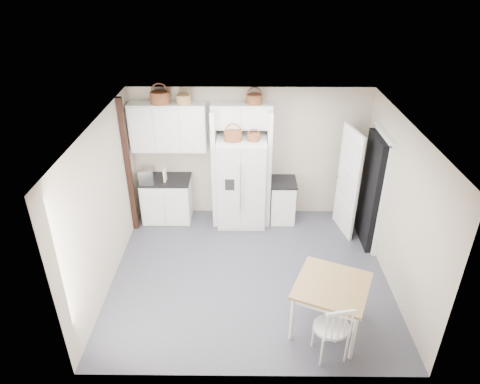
{
  "coord_description": "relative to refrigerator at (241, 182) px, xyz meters",
  "views": [
    {
      "loc": [
        -0.11,
        -5.61,
        4.66
      ],
      "look_at": [
        -0.17,
        0.4,
        1.33
      ],
      "focal_mm": 32.0,
      "sensor_mm": 36.0,
      "label": 1
    }
  ],
  "objects": [
    {
      "name": "toaster",
      "position": [
        -1.84,
        0.07,
        0.11
      ],
      "size": [
        0.3,
        0.21,
        0.19
      ],
      "primitive_type": "cube",
      "rotation": [
        0.0,
        0.0,
        0.21
      ],
      "color": "silver",
      "rests_on": "counter_left"
    },
    {
      "name": "basket_fridge_b",
      "position": [
        0.22,
        -0.1,
        0.94
      ],
      "size": [
        0.23,
        0.23,
        0.12
      ],
      "primitive_type": "cylinder",
      "color": "brown",
      "rests_on": "refrigerator"
    },
    {
      "name": "cookbook_cream",
      "position": [
        -1.45,
        0.0,
        0.14
      ],
      "size": [
        0.04,
        0.16,
        0.24
      ],
      "primitive_type": "cube",
      "rotation": [
        0.0,
        0.0,
        -0.02
      ],
      "color": "#F8EEB4",
      "rests_on": "counter_left"
    },
    {
      "name": "base_cab_right",
      "position": [
        0.81,
        0.08,
        -0.47
      ],
      "size": [
        0.47,
        0.56,
        0.82
      ],
      "primitive_type": "cube",
      "color": "white",
      "rests_on": "floor"
    },
    {
      "name": "ceiling",
      "position": [
        0.15,
        -1.62,
        1.72
      ],
      "size": [
        4.5,
        4.5,
        0.0
      ],
      "primitive_type": "plane",
      "color": "white",
      "rests_on": "wall_back"
    },
    {
      "name": "fridge_panel_left",
      "position": [
        -0.51,
        0.08,
        0.27
      ],
      "size": [
        0.08,
        0.6,
        2.3
      ],
      "primitive_type": "cube",
      "color": "white",
      "rests_on": "floor"
    },
    {
      "name": "basket_bridge_b",
      "position": [
        0.22,
        0.21,
        1.55
      ],
      "size": [
        0.29,
        0.29,
        0.16
      ],
      "primitive_type": "cylinder",
      "color": "brown",
      "rests_on": "bridge_cabinet"
    },
    {
      "name": "floor",
      "position": [
        0.15,
        -1.62,
        -0.88
      ],
      "size": [
        4.5,
        4.5,
        0.0
      ],
      "primitive_type": "plane",
      "color": "#393842",
      "rests_on": "ground"
    },
    {
      "name": "trim_post",
      "position": [
        -2.05,
        -0.27,
        0.42
      ],
      "size": [
        0.09,
        0.09,
        2.6
      ],
      "primitive_type": "cube",
      "color": "black",
      "rests_on": "floor"
    },
    {
      "name": "counter_left",
      "position": [
        -1.47,
        0.08,
        -0.0
      ],
      "size": [
        0.97,
        0.63,
        0.04
      ],
      "primitive_type": "cube",
      "color": "black",
      "rests_on": "base_cab_left"
    },
    {
      "name": "dining_table",
      "position": [
        1.24,
        -2.79,
        -0.49
      ],
      "size": [
        1.24,
        1.24,
        0.79
      ],
      "primitive_type": "cube",
      "rotation": [
        0.0,
        0.0,
        -0.4
      ],
      "color": "brown",
      "rests_on": "floor"
    },
    {
      "name": "upper_cabinet",
      "position": [
        -1.35,
        0.21,
        1.02
      ],
      "size": [
        1.4,
        0.34,
        0.9
      ],
      "primitive_type": "cube",
      "color": "white",
      "rests_on": "wall_back"
    },
    {
      "name": "basket_upper_b",
      "position": [
        -1.45,
        0.21,
        1.57
      ],
      "size": [
        0.35,
        0.35,
        0.21
      ],
      "primitive_type": "cylinder",
      "color": "brown",
      "rests_on": "upper_cabinet"
    },
    {
      "name": "doorway_void",
      "position": [
        2.31,
        -0.62,
        0.14
      ],
      "size": [
        0.18,
        0.85,
        2.05
      ],
      "primitive_type": "cube",
      "color": "black",
      "rests_on": "floor"
    },
    {
      "name": "counter_right",
      "position": [
        0.81,
        0.08,
        -0.04
      ],
      "size": [
        0.5,
        0.6,
        0.04
      ],
      "primitive_type": "cube",
      "color": "black",
      "rests_on": "base_cab_right"
    },
    {
      "name": "base_cab_left",
      "position": [
        -1.47,
        0.08,
        -0.45
      ],
      "size": [
        0.93,
        0.59,
        0.86
      ],
      "primitive_type": "cube",
      "color": "white",
      "rests_on": "floor"
    },
    {
      "name": "refrigerator",
      "position": [
        0.0,
        0.0,
        0.0
      ],
      "size": [
        0.91,
        0.73,
        1.77
      ],
      "primitive_type": "cube",
      "color": "silver",
      "rests_on": "floor"
    },
    {
      "name": "basket_upper_c",
      "position": [
        -1.03,
        0.21,
        1.54
      ],
      "size": [
        0.27,
        0.27,
        0.15
      ],
      "primitive_type": "cylinder",
      "color": "#9A6C3D",
      "rests_on": "upper_cabinet"
    },
    {
      "name": "door_slab",
      "position": [
        1.95,
        -0.28,
        0.14
      ],
      "size": [
        0.21,
        0.79,
        2.05
      ],
      "primitive_type": "cube",
      "rotation": [
        0.0,
        0.0,
        -1.36
      ],
      "color": "white",
      "rests_on": "floor"
    },
    {
      "name": "wall_right",
      "position": [
        2.4,
        -1.62,
        0.42
      ],
      "size": [
        0.0,
        4.0,
        4.0
      ],
      "primitive_type": "plane",
      "rotation": [
        1.57,
        0.0,
        -1.57
      ],
      "color": "#B0A38F",
      "rests_on": "floor"
    },
    {
      "name": "windsor_chair",
      "position": [
        1.18,
        -3.26,
        -0.4
      ],
      "size": [
        0.55,
        0.51,
        0.97
      ],
      "primitive_type": "cube",
      "rotation": [
        0.0,
        0.0,
        0.19
      ],
      "color": "white",
      "rests_on": "floor"
    },
    {
      "name": "basket_fridge_a",
      "position": [
        -0.15,
        -0.1,
        0.97
      ],
      "size": [
        0.32,
        0.32,
        0.17
      ],
      "primitive_type": "cylinder",
      "color": "brown",
      "rests_on": "refrigerator"
    },
    {
      "name": "fridge_panel_right",
      "position": [
        0.51,
        0.08,
        0.27
      ],
      "size": [
        0.08,
        0.6,
        2.3
      ],
      "primitive_type": "cube",
      "color": "white",
      "rests_on": "floor"
    },
    {
      "name": "wall_back",
      "position": [
        0.15,
        0.38,
        0.42
      ],
      "size": [
        4.5,
        0.0,
        4.5
      ],
      "primitive_type": "plane",
      "rotation": [
        1.57,
        0.0,
        0.0
      ],
      "color": "#B0A38F",
      "rests_on": "floor"
    },
    {
      "name": "wall_left",
      "position": [
        -2.1,
        -1.62,
        0.42
      ],
      "size": [
        0.0,
        4.0,
        4.0
      ],
      "primitive_type": "plane",
      "rotation": [
        1.57,
        0.0,
        1.57
      ],
      "color": "#B0A38F",
      "rests_on": "floor"
    },
    {
      "name": "bridge_cabinet",
      "position": [
        0.0,
        0.21,
        1.24
      ],
      "size": [
        1.12,
        0.34,
        0.45
      ],
      "primitive_type": "cube",
      "color": "white",
      "rests_on": "wall_back"
    },
    {
      "name": "cookbook_red",
      "position": [
        -1.45,
        0.0,
        0.12
      ],
      "size": [
        0.04,
        0.14,
        0.21
      ],
      "primitive_type": "cube",
      "rotation": [
        0.0,
        0.0,
        0.07
      ],
      "color": "red",
      "rests_on": "counter_left"
    }
  ]
}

